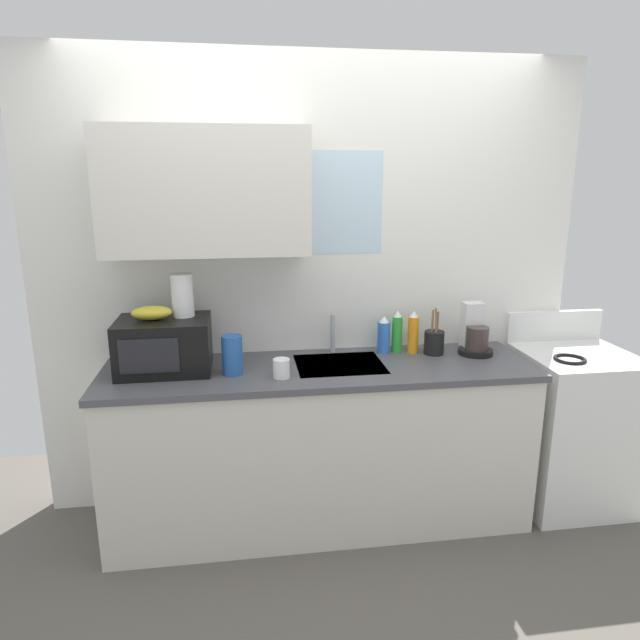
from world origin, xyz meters
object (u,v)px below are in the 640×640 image
object	(u,v)px
paper_towel_roll	(182,295)
coffee_maker	(474,335)
dish_soap_bottle_orange	(413,333)
utensil_crock	(434,342)
microwave	(164,345)
mug_white	(281,368)
stove_range	(570,426)
dish_soap_bottle_green	(397,332)
dish_soap_bottle_blue	(384,336)
banana_bunch	(152,313)
cereal_canister	(232,355)

from	to	relation	value
paper_towel_roll	coffee_maker	bearing A→B (deg)	0.30
coffee_maker	dish_soap_bottle_orange	bearing A→B (deg)	172.34
coffee_maker	utensil_crock	bearing A→B (deg)	177.15
microwave	mug_white	bearing A→B (deg)	-18.03
dish_soap_bottle_orange	utensil_crock	size ratio (longest dim) A/B	0.91
stove_range	dish_soap_bottle_orange	size ratio (longest dim) A/B	4.44
dish_soap_bottle_green	mug_white	xyz separation A→B (m)	(-0.68, -0.33, -0.06)
coffee_maker	dish_soap_bottle_green	xyz separation A→B (m)	(-0.42, 0.08, 0.01)
dish_soap_bottle_blue	utensil_crock	bearing A→B (deg)	-13.37
dish_soap_bottle_orange	dish_soap_bottle_green	bearing A→B (deg)	156.77
paper_towel_roll	dish_soap_bottle_orange	world-z (taller)	paper_towel_roll
dish_soap_bottle_blue	dish_soap_bottle_orange	xyz separation A→B (m)	(0.16, -0.03, 0.02)
stove_range	coffee_maker	size ratio (longest dim) A/B	3.86
banana_bunch	utensil_crock	distance (m)	1.52
mug_white	dish_soap_bottle_green	bearing A→B (deg)	25.91
stove_range	banana_bunch	world-z (taller)	banana_bunch
microwave	dish_soap_bottle_blue	xyz separation A→B (m)	(1.18, 0.14, -0.04)
microwave	banana_bunch	world-z (taller)	banana_bunch
coffee_maker	dish_soap_bottle_orange	size ratio (longest dim) A/B	1.15
paper_towel_roll	cereal_canister	distance (m)	0.40
coffee_maker	dish_soap_bottle_orange	distance (m)	0.34
stove_range	utensil_crock	bearing A→B (deg)	171.83
stove_range	coffee_maker	xyz separation A→B (m)	(-0.58, 0.10, 0.55)
dish_soap_bottle_blue	microwave	bearing A→B (deg)	-173.41
banana_bunch	utensil_crock	xyz separation A→B (m)	(1.50, 0.07, -0.24)
utensil_crock	dish_soap_bottle_blue	bearing A→B (deg)	166.63
stove_range	dish_soap_bottle_orange	xyz separation A→B (m)	(-0.92, 0.15, 0.56)
cereal_canister	utensil_crock	xyz separation A→B (m)	(1.11, 0.17, -0.03)
dish_soap_bottle_green	cereal_canister	bearing A→B (deg)	-165.35
dish_soap_bottle_green	coffee_maker	bearing A→B (deg)	-10.86
mug_white	stove_range	bearing A→B (deg)	4.87
coffee_maker	dish_soap_bottle_green	bearing A→B (deg)	169.14
dish_soap_bottle_orange	microwave	bearing A→B (deg)	-175.49
microwave	dish_soap_bottle_green	xyz separation A→B (m)	(1.26, 0.14, -0.02)
dish_soap_bottle_blue	utensil_crock	distance (m)	0.28
banana_bunch	coffee_maker	world-z (taller)	banana_bunch
microwave	utensil_crock	size ratio (longest dim) A/B	1.72
mug_white	utensil_crock	xyz separation A→B (m)	(0.87, 0.26, 0.02)
coffee_maker	cereal_canister	size ratio (longest dim) A/B	1.41
stove_range	dish_soap_bottle_blue	world-z (taller)	dish_soap_bottle_blue
microwave	dish_soap_bottle_orange	xyz separation A→B (m)	(1.34, 0.11, -0.02)
stove_range	dish_soap_bottle_orange	bearing A→B (deg)	170.71
cereal_canister	dish_soap_bottle_green	bearing A→B (deg)	14.65
banana_bunch	dish_soap_bottle_green	size ratio (longest dim) A/B	0.84
banana_bunch	paper_towel_roll	world-z (taller)	paper_towel_roll
stove_range	banana_bunch	distance (m)	2.43
paper_towel_roll	utensil_crock	world-z (taller)	paper_towel_roll
stove_range	mug_white	world-z (taller)	stove_range
microwave	banana_bunch	distance (m)	0.18
stove_range	paper_towel_roll	size ratio (longest dim) A/B	4.91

